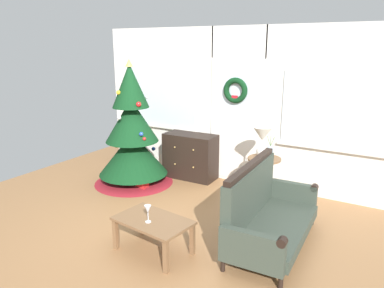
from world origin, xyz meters
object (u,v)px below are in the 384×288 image
(dresser_cabinet, at_px, (190,156))
(coffee_table, at_px, (153,224))
(christmas_tree, at_px, (132,138))
(table_lamp, at_px, (262,138))
(side_table, at_px, (264,171))
(settee_sofa, at_px, (265,213))
(gift_box, at_px, (142,184))
(flower_vase, at_px, (270,152))
(wine_glass, at_px, (148,210))

(dresser_cabinet, height_order, coffee_table, dresser_cabinet)
(christmas_tree, bearing_deg, table_lamp, 10.04)
(table_lamp, distance_m, coffee_table, 2.11)
(dresser_cabinet, relative_size, coffee_table, 1.02)
(side_table, bearing_deg, settee_sofa, -68.95)
(settee_sofa, xyz_separation_m, side_table, (-0.42, 1.10, 0.11))
(side_table, bearing_deg, gift_box, -165.06)
(dresser_cabinet, relative_size, gift_box, 5.49)
(side_table, xyz_separation_m, gift_box, (-1.85, -0.49, -0.40))
(gift_box, bearing_deg, flower_vase, 12.53)
(christmas_tree, relative_size, coffee_table, 2.29)
(christmas_tree, height_order, flower_vase, christmas_tree)
(christmas_tree, distance_m, settee_sofa, 2.72)
(side_table, height_order, gift_box, side_table)
(dresser_cabinet, bearing_deg, settee_sofa, -37.82)
(christmas_tree, relative_size, gift_box, 12.34)
(settee_sofa, relative_size, coffee_table, 1.82)
(settee_sofa, bearing_deg, side_table, 111.05)
(flower_vase, height_order, coffee_table, flower_vase)
(dresser_cabinet, bearing_deg, wine_glass, -69.49)
(table_lamp, height_order, wine_glass, table_lamp)
(table_lamp, bearing_deg, settee_sofa, -67.01)
(christmas_tree, relative_size, flower_vase, 5.85)
(side_table, height_order, wine_glass, side_table)
(gift_box, bearing_deg, dresser_cabinet, 65.49)
(settee_sofa, distance_m, gift_box, 2.37)
(coffee_table, height_order, wine_glass, wine_glass)
(wine_glass, distance_m, gift_box, 2.01)
(dresser_cabinet, relative_size, wine_glass, 4.67)
(settee_sofa, distance_m, flower_vase, 1.16)
(coffee_table, bearing_deg, christmas_tree, 135.11)
(settee_sofa, xyz_separation_m, wine_glass, (-1.00, -0.89, 0.16))
(side_table, distance_m, gift_box, 1.96)
(gift_box, bearing_deg, christmas_tree, 152.19)
(table_lamp, height_order, gift_box, table_lamp)
(coffee_table, xyz_separation_m, gift_box, (-1.28, 1.42, -0.25))
(coffee_table, bearing_deg, gift_box, 132.04)
(settee_sofa, bearing_deg, gift_box, 165.15)
(christmas_tree, height_order, wine_glass, christmas_tree)
(christmas_tree, relative_size, side_table, 3.00)
(settee_sofa, bearing_deg, coffee_table, -140.75)
(christmas_tree, height_order, dresser_cabinet, christmas_tree)
(christmas_tree, bearing_deg, side_table, 8.74)
(settee_sofa, bearing_deg, flower_vase, 107.26)
(settee_sofa, xyz_separation_m, gift_box, (-2.27, 0.60, -0.29))
(side_table, height_order, flower_vase, flower_vase)
(settee_sofa, bearing_deg, table_lamp, 112.99)
(christmas_tree, bearing_deg, wine_glass, -46.35)
(flower_vase, height_order, gift_box, flower_vase)
(side_table, xyz_separation_m, wine_glass, (-0.58, -1.98, 0.05))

